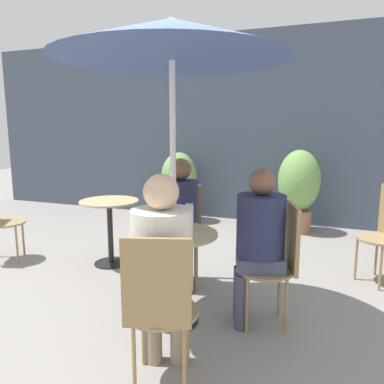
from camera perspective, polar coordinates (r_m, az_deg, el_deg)
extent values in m
plane|color=gray|center=(3.05, -8.20, -20.14)|extent=(20.00, 20.00, 0.00)
cube|color=#3D4756|center=(6.15, 8.46, 9.54)|extent=(10.00, 0.06, 3.00)
cylinder|color=black|center=(3.14, -2.71, -18.94)|extent=(0.38, 0.38, 0.01)
cylinder|color=black|center=(2.99, -2.76, -12.98)|extent=(0.06, 0.06, 0.69)
cylinder|color=tan|center=(2.87, -2.82, -6.41)|extent=(0.68, 0.68, 0.02)
cylinder|color=black|center=(4.39, -12.17, -10.51)|extent=(0.38, 0.38, 0.01)
cylinder|color=black|center=(4.29, -12.34, -6.07)|extent=(0.06, 0.06, 0.69)
cylinder|color=tan|center=(4.20, -12.51, -1.40)|extent=(0.64, 0.64, 0.02)
cylinder|color=#997F56|center=(2.32, -4.60, -17.69)|extent=(0.44, 0.44, 0.02)
cylinder|color=#9E7A4C|center=(2.34, -8.82, -24.04)|extent=(0.02, 0.02, 0.44)
cylinder|color=#9E7A4C|center=(2.30, -1.17, -24.50)|extent=(0.02, 0.02, 0.44)
cylinder|color=#9E7A4C|center=(2.58, -7.44, -20.56)|extent=(0.02, 0.02, 0.44)
cylinder|color=#9E7A4C|center=(2.54, -0.66, -20.89)|extent=(0.02, 0.02, 0.44)
cube|color=#9E7A4C|center=(2.03, -5.46, -13.75)|extent=(0.36, 0.14, 0.50)
cylinder|color=#997F56|center=(2.97, 11.02, -11.53)|extent=(0.44, 0.44, 0.02)
cylinder|color=#9E7A4C|center=(2.95, 14.12, -16.59)|extent=(0.02, 0.02, 0.44)
cylinder|color=#9E7A4C|center=(3.21, 13.13, -14.35)|extent=(0.02, 0.02, 0.44)
cylinder|color=#9E7A4C|center=(2.91, 8.36, -16.77)|extent=(0.02, 0.02, 0.44)
cylinder|color=#9E7A4C|center=(3.17, 7.88, -14.47)|extent=(0.02, 0.02, 0.44)
cube|color=#9E7A4C|center=(2.92, 15.05, -6.68)|extent=(0.14, 0.36, 0.50)
cylinder|color=#997F56|center=(3.61, -1.65, -7.46)|extent=(0.44, 0.44, 0.02)
cylinder|color=#9E7A4C|center=(3.81, 0.72, -10.14)|extent=(0.02, 0.02, 0.44)
cylinder|color=#9E7A4C|center=(3.83, -3.61, -10.04)|extent=(0.02, 0.02, 0.44)
cylinder|color=#9E7A4C|center=(3.54, 0.53, -11.71)|extent=(0.02, 0.02, 0.44)
cylinder|color=#9E7A4C|center=(3.57, -4.16, -11.59)|extent=(0.02, 0.02, 0.44)
cube|color=#9E7A4C|center=(3.73, -1.42, -2.75)|extent=(0.36, 0.14, 0.50)
cylinder|color=#997F56|center=(4.10, 26.77, -6.43)|extent=(0.44, 0.44, 0.02)
cylinder|color=#9E7A4C|center=(4.35, 26.27, -8.60)|extent=(0.02, 0.02, 0.44)
cylinder|color=#9E7A4C|center=(3.97, 26.81, -10.38)|extent=(0.02, 0.02, 0.44)
cylinder|color=#9E7A4C|center=(4.14, 23.72, -9.32)|extent=(0.02, 0.02, 0.44)
cylinder|color=#997F56|center=(4.77, -26.57, -4.22)|extent=(0.44, 0.44, 0.02)
cylinder|color=#9E7A4C|center=(4.93, -24.33, -6.38)|extent=(0.02, 0.02, 0.44)
cylinder|color=#9E7A4C|center=(4.66, -25.12, -7.34)|extent=(0.02, 0.02, 0.44)
cylinder|color=gray|center=(2.58, -2.07, -20.50)|extent=(0.11, 0.11, 0.43)
cylinder|color=gray|center=(2.60, -5.87, -20.32)|extent=(0.11, 0.11, 0.43)
cube|color=gray|center=(2.33, -4.49, -15.84)|extent=(0.39, 0.42, 0.11)
cylinder|color=beige|center=(2.22, -4.59, -8.87)|extent=(0.36, 0.36, 0.49)
sphere|color=#DBAD89|center=(2.13, -4.72, 0.02)|extent=(0.21, 0.21, 0.21)
cylinder|color=#42475B|center=(3.11, 7.34, -14.96)|extent=(0.11, 0.11, 0.43)
cylinder|color=#42475B|center=(2.97, 7.58, -16.28)|extent=(0.11, 0.11, 0.43)
cube|color=#42475B|center=(2.94, 10.28, -10.38)|extent=(0.42, 0.40, 0.11)
cylinder|color=#232847|center=(2.86, 10.45, -5.00)|extent=(0.36, 0.36, 0.46)
sphere|color=brown|center=(2.79, 10.66, 1.60)|extent=(0.20, 0.20, 0.20)
cylinder|color=#2D2D33|center=(3.54, -3.06, -11.76)|extent=(0.10, 0.10, 0.43)
cylinder|color=#2D2D33|center=(3.53, -0.64, -11.82)|extent=(0.10, 0.10, 0.43)
cube|color=#2D2D33|center=(3.55, -1.71, -6.75)|extent=(0.36, 0.38, 0.10)
cylinder|color=#232847|center=(3.48, -1.73, -2.13)|extent=(0.33, 0.33, 0.49)
sphere|color=brown|center=(3.43, -1.76, 3.50)|extent=(0.20, 0.20, 0.20)
cylinder|color=silver|center=(2.92, -6.50, -3.94)|extent=(0.06, 0.06, 0.20)
cylinder|color=#B28433|center=(2.64, -3.14, -5.47)|extent=(0.07, 0.07, 0.19)
cylinder|color=silver|center=(3.00, -0.40, -3.59)|extent=(0.07, 0.07, 0.19)
cylinder|color=#93664C|center=(6.16, -1.94, -2.87)|extent=(0.50, 0.50, 0.33)
ellipsoid|color=#709E51|center=(6.06, -1.98, 2.32)|extent=(0.58, 0.58, 0.79)
cylinder|color=#93664C|center=(5.73, 15.71, -4.26)|extent=(0.40, 0.40, 0.32)
ellipsoid|color=#709E51|center=(5.62, 16.00, 1.71)|extent=(0.60, 0.60, 0.88)
cylinder|color=silver|center=(2.78, -2.89, 1.84)|extent=(0.04, 0.04, 2.26)
cone|color=#3D5184|center=(2.82, -3.08, 22.24)|extent=(1.71, 1.71, 0.28)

